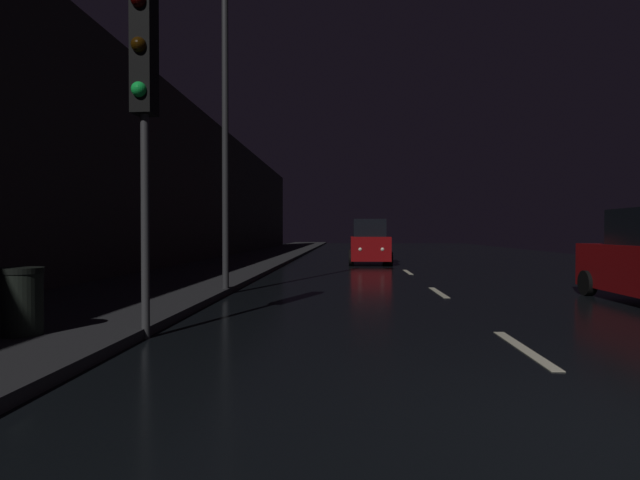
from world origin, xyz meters
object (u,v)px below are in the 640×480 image
(trash_bin_curbside, at_px, (22,301))
(car_approaching_headlights, at_px, (369,243))
(traffic_light_near_left, at_px, (144,79))
(streetlamp_overhead, at_px, (241,75))

(trash_bin_curbside, xyz_separation_m, car_approaching_headlights, (5.54, 18.10, 0.39))
(traffic_light_near_left, xyz_separation_m, streetlamp_overhead, (0.31, 5.23, 1.70))
(traffic_light_near_left, bearing_deg, trash_bin_curbside, -68.37)
(traffic_light_near_left, bearing_deg, streetlamp_overhead, 178.25)
(streetlamp_overhead, xyz_separation_m, trash_bin_curbside, (-1.81, -5.77, -4.87))
(trash_bin_curbside, bearing_deg, car_approaching_headlights, 72.98)
(car_approaching_headlights, bearing_deg, traffic_light_near_left, -12.98)
(streetlamp_overhead, height_order, car_approaching_headlights, streetlamp_overhead)
(streetlamp_overhead, height_order, trash_bin_curbside, streetlamp_overhead)
(streetlamp_overhead, bearing_deg, traffic_light_near_left, -93.40)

